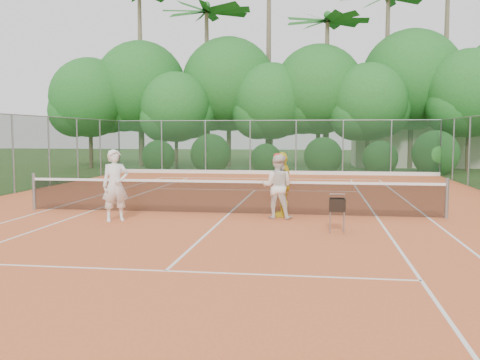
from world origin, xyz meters
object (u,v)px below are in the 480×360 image
object	(u,v)px
player_center_grp	(277,186)
player_yellow	(282,185)
ball_hopper	(337,206)
player_white	(115,185)

from	to	relation	value
player_center_grp	player_yellow	distance (m)	0.34
player_center_grp	ball_hopper	size ratio (longest dim) A/B	2.20
player_white	player_yellow	bearing A→B (deg)	-13.80
player_white	player_yellow	xyz separation A→B (m)	(4.27, 1.37, -0.05)
player_white	player_yellow	size ratio (longest dim) A/B	1.06
player_center_grp	player_yellow	bearing A→B (deg)	70.06
player_yellow	ball_hopper	xyz separation A→B (m)	(1.41, -2.24, -0.25)
player_center_grp	player_white	bearing A→B (deg)	-165.87
player_white	player_center_grp	size ratio (longest dim) A/B	1.06
player_white	ball_hopper	xyz separation A→B (m)	(5.67, -0.87, -0.30)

